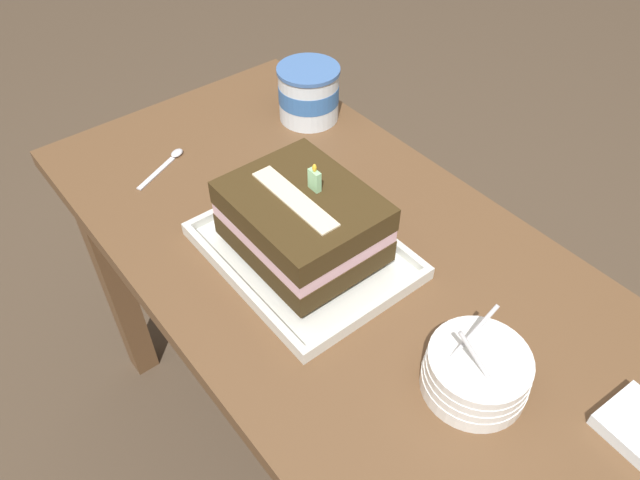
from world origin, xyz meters
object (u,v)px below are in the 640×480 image
birthday_cake (303,221)px  foil_tray (303,253)px  ice_cream_tub (309,93)px  serving_spoon_near_tray (169,160)px  bowl_stack (476,372)px

birthday_cake → foil_tray: bearing=90.0°
foil_tray → ice_cream_tub: 0.42m
ice_cream_tub → serving_spoon_near_tray: (-0.05, -0.31, -0.05)m
serving_spoon_near_tray → ice_cream_tub: bearing=81.6°
birthday_cake → ice_cream_tub: birthday_cake is taller
bowl_stack → serving_spoon_near_tray: bowl_stack is taller
bowl_stack → serving_spoon_near_tray: (-0.71, -0.08, -0.03)m
birthday_cake → bowl_stack: bearing=5.0°
foil_tray → serving_spoon_near_tray: bearing=-172.2°
foil_tray → ice_cream_tub: (-0.32, 0.26, 0.05)m
ice_cream_tub → birthday_cake: bearing=-39.2°
birthday_cake → serving_spoon_near_tray: 0.38m
bowl_stack → serving_spoon_near_tray: size_ratio=1.12×
foil_tray → bowl_stack: bearing=5.0°
foil_tray → birthday_cake: birthday_cake is taller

